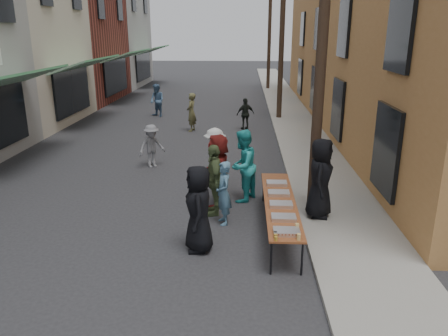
# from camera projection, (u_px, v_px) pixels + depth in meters

# --- Properties ---
(ground) EXTENTS (120.00, 120.00, 0.00)m
(ground) POSITION_uv_depth(u_px,v_px,m) (117.00, 263.00, 8.73)
(ground) COLOR #28282B
(ground) RESTS_ON ground
(sidewalk) EXTENTS (2.20, 60.00, 0.10)m
(sidewalk) POSITION_uv_depth(u_px,v_px,m) (292.00, 118.00, 22.77)
(sidewalk) COLOR gray
(sidewalk) RESTS_ON ground
(storefront_row) EXTENTS (8.00, 37.00, 9.00)m
(storefront_row) POSITION_uv_depth(u_px,v_px,m) (0.00, 37.00, 22.19)
(storefront_row) COLOR maroon
(storefront_row) RESTS_ON ground
(building_ochre) EXTENTS (10.00, 28.00, 10.00)m
(building_ochre) POSITION_uv_depth(u_px,v_px,m) (433.00, 17.00, 20.04)
(building_ochre) COLOR #A56F3B
(building_ochre) RESTS_ON ground
(utility_pole_near) EXTENTS (0.26, 0.26, 9.00)m
(utility_pole_near) POSITION_uv_depth(u_px,v_px,m) (323.00, 28.00, 10.03)
(utility_pole_near) COLOR #2D2116
(utility_pole_near) RESTS_ON ground
(utility_pole_mid) EXTENTS (0.26, 0.26, 9.00)m
(utility_pole_mid) POSITION_uv_depth(u_px,v_px,m) (282.00, 29.00, 21.46)
(utility_pole_mid) COLOR #2D2116
(utility_pole_mid) RESTS_ON ground
(utility_pole_far) EXTENTS (0.26, 0.26, 9.00)m
(utility_pole_far) POSITION_uv_depth(u_px,v_px,m) (270.00, 29.00, 32.88)
(utility_pole_far) COLOR #2D2116
(utility_pole_far) RESTS_ON ground
(serving_table) EXTENTS (0.70, 4.00, 0.75)m
(serving_table) POSITION_uv_depth(u_px,v_px,m) (280.00, 203.00, 9.88)
(serving_table) COLOR brown
(serving_table) RESTS_ON ground
(catering_tray_sausage) EXTENTS (0.50, 0.33, 0.08)m
(catering_tray_sausage) POSITION_uv_depth(u_px,v_px,m) (287.00, 232.00, 8.29)
(catering_tray_sausage) COLOR maroon
(catering_tray_sausage) RESTS_ON serving_table
(catering_tray_foil_b) EXTENTS (0.50, 0.33, 0.08)m
(catering_tray_foil_b) POSITION_uv_depth(u_px,v_px,m) (284.00, 218.00, 8.91)
(catering_tray_foil_b) COLOR #B2B2B7
(catering_tray_foil_b) RESTS_ON serving_table
(catering_tray_buns) EXTENTS (0.50, 0.33, 0.08)m
(catering_tray_buns) POSITION_uv_depth(u_px,v_px,m) (281.00, 205.00, 9.57)
(catering_tray_buns) COLOR tan
(catering_tray_buns) RESTS_ON serving_table
(catering_tray_foil_d) EXTENTS (0.50, 0.33, 0.08)m
(catering_tray_foil_d) POSITION_uv_depth(u_px,v_px,m) (279.00, 193.00, 10.24)
(catering_tray_foil_d) COLOR #B2B2B7
(catering_tray_foil_d) RESTS_ON serving_table
(catering_tray_buns_end) EXTENTS (0.50, 0.33, 0.08)m
(catering_tray_buns_end) POSITION_uv_depth(u_px,v_px,m) (277.00, 183.00, 10.90)
(catering_tray_buns_end) COLOR tan
(catering_tray_buns_end) RESTS_ON serving_table
(condiment_jar_a) EXTENTS (0.07, 0.07, 0.08)m
(condiment_jar_a) POSITION_uv_depth(u_px,v_px,m) (276.00, 239.00, 8.01)
(condiment_jar_a) COLOR #A57F26
(condiment_jar_a) RESTS_ON serving_table
(condiment_jar_b) EXTENTS (0.07, 0.07, 0.08)m
(condiment_jar_b) POSITION_uv_depth(u_px,v_px,m) (276.00, 236.00, 8.11)
(condiment_jar_b) COLOR #A57F26
(condiment_jar_b) RESTS_ON serving_table
(condiment_jar_c) EXTENTS (0.07, 0.07, 0.08)m
(condiment_jar_c) POSITION_uv_depth(u_px,v_px,m) (275.00, 234.00, 8.20)
(condiment_jar_c) COLOR #A57F26
(condiment_jar_c) RESTS_ON serving_table
(cup_stack) EXTENTS (0.08, 0.08, 0.12)m
(cup_stack) POSITION_uv_depth(u_px,v_px,m) (299.00, 237.00, 8.03)
(cup_stack) COLOR tan
(cup_stack) RESTS_ON serving_table
(guest_front_a) EXTENTS (0.71, 0.98, 1.86)m
(guest_front_a) POSITION_uv_depth(u_px,v_px,m) (199.00, 209.00, 8.99)
(guest_front_a) COLOR black
(guest_front_a) RESTS_ON ground
(guest_front_b) EXTENTS (0.52, 0.65, 1.54)m
(guest_front_b) POSITION_uv_depth(u_px,v_px,m) (224.00, 193.00, 10.29)
(guest_front_b) COLOR teal
(guest_front_b) RESTS_ON ground
(guest_front_c) EXTENTS (1.10, 1.19, 1.96)m
(guest_front_c) POSITION_uv_depth(u_px,v_px,m) (242.00, 166.00, 11.66)
(guest_front_c) COLOR teal
(guest_front_c) RESTS_ON ground
(guest_front_d) EXTENTS (0.78, 1.20, 1.76)m
(guest_front_d) POSITION_uv_depth(u_px,v_px,m) (215.00, 158.00, 12.76)
(guest_front_d) COLOR silver
(guest_front_d) RESTS_ON ground
(guest_front_e) EXTENTS (0.62, 1.12, 1.81)m
(guest_front_e) POSITION_uv_depth(u_px,v_px,m) (214.00, 180.00, 10.81)
(guest_front_e) COLOR #506138
(guest_front_e) RESTS_ON ground
(guest_queue_back) EXTENTS (1.00, 1.87, 1.93)m
(guest_queue_back) POSITION_uv_depth(u_px,v_px,m) (218.00, 170.00, 11.38)
(guest_queue_back) COLOR maroon
(guest_queue_back) RESTS_ON ground
(server) EXTENTS (0.85, 1.08, 1.94)m
(server) POSITION_uv_depth(u_px,v_px,m) (320.00, 178.00, 10.42)
(server) COLOR black
(server) RESTS_ON sidewalk
(passerby_left) EXTENTS (1.07, 1.02, 1.46)m
(passerby_left) POSITION_uv_depth(u_px,v_px,m) (152.00, 146.00, 14.64)
(passerby_left) COLOR slate
(passerby_left) RESTS_ON ground
(passerby_mid) EXTENTS (0.93, 0.66, 1.46)m
(passerby_mid) POSITION_uv_depth(u_px,v_px,m) (245.00, 114.00, 20.23)
(passerby_mid) COLOR black
(passerby_mid) RESTS_ON ground
(passerby_right) EXTENTS (0.53, 0.71, 1.74)m
(passerby_right) POSITION_uv_depth(u_px,v_px,m) (191.00, 112.00, 19.86)
(passerby_right) COLOR brown
(passerby_right) RESTS_ON ground
(passerby_far) EXTENTS (1.06, 1.03, 1.73)m
(passerby_far) POSITION_uv_depth(u_px,v_px,m) (157.00, 100.00, 23.25)
(passerby_far) COLOR #4B6D92
(passerby_far) RESTS_ON ground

